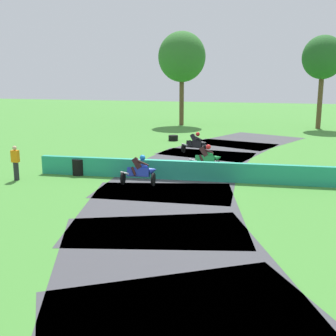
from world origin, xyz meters
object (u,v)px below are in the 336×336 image
(motorcycle_chase_green, at_px, (207,158))
(tire_stack_near, at_px, (173,138))
(motorcycle_trailing_blue, at_px, (140,171))
(tire_stack_mid_a, at_px, (79,167))
(track_marshal, at_px, (16,163))
(motorcycle_lead_black, at_px, (196,143))

(motorcycle_chase_green, bearing_deg, tire_stack_near, 113.91)
(motorcycle_trailing_blue, xyz_separation_m, tire_stack_near, (-1.87, 13.25, -0.43))
(motorcycle_chase_green, height_order, tire_stack_mid_a, motorcycle_chase_green)
(tire_stack_mid_a, bearing_deg, motorcycle_chase_green, 24.54)
(motorcycle_trailing_blue, bearing_deg, tire_stack_mid_a, 163.90)
(track_marshal, bearing_deg, motorcycle_trailing_blue, 7.08)
(motorcycle_trailing_blue, bearing_deg, track_marshal, -172.92)
(motorcycle_lead_black, height_order, motorcycle_chase_green, motorcycle_lead_black)
(motorcycle_trailing_blue, bearing_deg, motorcycle_lead_black, 84.47)
(tire_stack_near, xyz_separation_m, tire_stack_mid_a, (-1.68, -12.22, 0.20))
(motorcycle_lead_black, relative_size, tire_stack_mid_a, 2.14)
(motorcycle_trailing_blue, height_order, tire_stack_near, motorcycle_trailing_blue)
(tire_stack_mid_a, bearing_deg, motorcycle_lead_black, 59.45)
(motorcycle_lead_black, xyz_separation_m, track_marshal, (-6.69, -9.16, 0.19))
(motorcycle_chase_green, bearing_deg, tire_stack_mid_a, -155.46)
(motorcycle_trailing_blue, relative_size, track_marshal, 1.03)
(motorcycle_trailing_blue, relative_size, tire_stack_mid_a, 2.10)
(motorcycle_chase_green, relative_size, motorcycle_trailing_blue, 1.00)
(motorcycle_lead_black, bearing_deg, tire_stack_mid_a, -120.55)
(motorcycle_chase_green, xyz_separation_m, track_marshal, (-8.23, -4.45, 0.19))
(track_marshal, bearing_deg, motorcycle_chase_green, 28.41)
(motorcycle_lead_black, height_order, motorcycle_trailing_blue, same)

